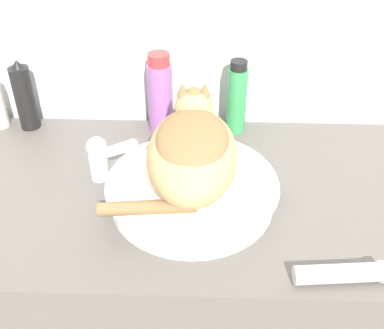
% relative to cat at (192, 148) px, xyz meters
% --- Properties ---
extents(vanity_counter, '(1.11, 0.60, 0.88)m').
position_rel_cat_xyz_m(vanity_counter, '(-0.04, 0.03, -0.57)').
color(vanity_counter, '#56514C').
rests_on(vanity_counter, ground_plane).
extents(sink_basin, '(0.38, 0.38, 0.06)m').
position_rel_cat_xyz_m(sink_basin, '(0.00, -0.01, -0.10)').
color(sink_basin, white).
rests_on(sink_basin, vanity_counter).
extents(cat, '(0.28, 0.32, 0.17)m').
position_rel_cat_xyz_m(cat, '(0.00, 0.00, 0.00)').
color(cat, tan).
rests_on(cat, sink_basin).
extents(faucet, '(0.13, 0.07, 0.13)m').
position_rel_cat_xyz_m(faucet, '(-0.21, 0.07, -0.07)').
color(faucet, silver).
rests_on(faucet, vanity_counter).
extents(hairspray_can_black, '(0.05, 0.05, 0.20)m').
position_rel_cat_xyz_m(hairspray_can_black, '(-0.45, 0.29, -0.04)').
color(hairspray_can_black, black).
rests_on(hairspray_can_black, vanity_counter).
extents(shampoo_bottle_tall, '(0.05, 0.05, 0.20)m').
position_rel_cat_xyz_m(shampoo_bottle_tall, '(0.11, 0.29, -0.04)').
color(shampoo_bottle_tall, '#338C4C').
rests_on(shampoo_bottle_tall, vanity_counter).
extents(mouthwash_bottle, '(0.07, 0.07, 0.22)m').
position_rel_cat_xyz_m(mouthwash_bottle, '(-0.09, 0.29, -0.03)').
color(mouthwash_bottle, '#93569E').
rests_on(mouthwash_bottle, vanity_counter).
extents(cream_tube, '(0.18, 0.05, 0.04)m').
position_rel_cat_xyz_m(cream_tube, '(0.28, -0.22, -0.12)').
color(cream_tube, silver).
rests_on(cream_tube, vanity_counter).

